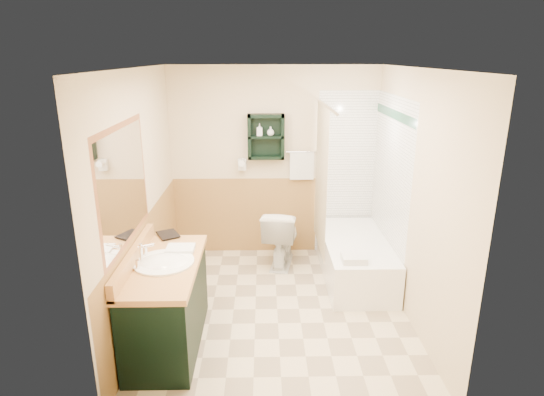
{
  "coord_description": "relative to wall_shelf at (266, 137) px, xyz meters",
  "views": [
    {
      "loc": [
        -0.13,
        -4.13,
        2.51
      ],
      "look_at": [
        -0.05,
        0.2,
        1.14
      ],
      "focal_mm": 30.0,
      "sensor_mm": 36.0,
      "label": 1
    }
  ],
  "objects": [
    {
      "name": "floor",
      "position": [
        0.1,
        -1.41,
        -1.55
      ],
      "size": [
        3.0,
        3.0,
        0.0
      ],
      "primitive_type": "plane",
      "color": "beige",
      "rests_on": "ground"
    },
    {
      "name": "back_wall",
      "position": [
        0.1,
        0.11,
        -0.35
      ],
      "size": [
        2.6,
        0.04,
        2.4
      ],
      "primitive_type": "cube",
      "color": "beige",
      "rests_on": "ground"
    },
    {
      "name": "left_wall",
      "position": [
        -1.22,
        -1.41,
        -0.35
      ],
      "size": [
        0.04,
        3.0,
        2.4
      ],
      "primitive_type": "cube",
      "color": "beige",
      "rests_on": "ground"
    },
    {
      "name": "right_wall",
      "position": [
        1.42,
        -1.41,
        -0.35
      ],
      "size": [
        0.04,
        3.0,
        2.4
      ],
      "primitive_type": "cube",
      "color": "beige",
      "rests_on": "ground"
    },
    {
      "name": "ceiling",
      "position": [
        0.1,
        -1.41,
        0.87
      ],
      "size": [
        2.6,
        3.0,
        0.04
      ],
      "primitive_type": "cube",
      "color": "white",
      "rests_on": "back_wall"
    },
    {
      "name": "wainscot_left",
      "position": [
        -1.19,
        -1.41,
        -1.05
      ],
      "size": [
        2.98,
        2.98,
        1.0
      ],
      "primitive_type": null,
      "color": "#AE8246",
      "rests_on": "left_wall"
    },
    {
      "name": "wainscot_back",
      "position": [
        0.1,
        0.08,
        -1.05
      ],
      "size": [
        2.58,
        2.58,
        1.0
      ],
      "primitive_type": null,
      "color": "#AE8246",
      "rests_on": "back_wall"
    },
    {
      "name": "mirror_frame",
      "position": [
        -1.17,
        -1.96,
        -0.05
      ],
      "size": [
        1.3,
        1.3,
        1.0
      ],
      "primitive_type": null,
      "color": "#975431",
      "rests_on": "left_wall"
    },
    {
      "name": "mirror_glass",
      "position": [
        -1.17,
        -1.96,
        -0.05
      ],
      "size": [
        1.2,
        1.2,
        0.9
      ],
      "primitive_type": null,
      "color": "white",
      "rests_on": "left_wall"
    },
    {
      "name": "tile_right",
      "position": [
        1.38,
        -0.66,
        -0.5
      ],
      "size": [
        1.5,
        1.5,
        2.1
      ],
      "primitive_type": null,
      "color": "white",
      "rests_on": "right_wall"
    },
    {
      "name": "tile_back",
      "position": [
        1.13,
        0.07,
        -0.5
      ],
      "size": [
        0.95,
        0.95,
        2.1
      ],
      "primitive_type": null,
      "color": "white",
      "rests_on": "back_wall"
    },
    {
      "name": "tile_accent",
      "position": [
        1.37,
        -0.66,
        0.35
      ],
      "size": [
        1.5,
        1.5,
        0.1
      ],
      "primitive_type": null,
      "color": "#144830",
      "rests_on": "right_wall"
    },
    {
      "name": "wall_shelf",
      "position": [
        0.0,
        0.0,
        0.0
      ],
      "size": [
        0.45,
        0.15,
        0.55
      ],
      "primitive_type": "cube",
      "color": "black",
      "rests_on": "back_wall"
    },
    {
      "name": "hair_dryer",
      "position": [
        -0.3,
        0.02,
        -0.35
      ],
      "size": [
        0.1,
        0.24,
        0.18
      ],
      "primitive_type": null,
      "color": "white",
      "rests_on": "back_wall"
    },
    {
      "name": "towel_bar",
      "position": [
        0.45,
        0.04,
        -0.2
      ],
      "size": [
        0.4,
        0.06,
        0.4
      ],
      "primitive_type": null,
      "color": "white",
      "rests_on": "back_wall"
    },
    {
      "name": "curtain_rod",
      "position": [
        0.63,
        -0.66,
        0.45
      ],
      "size": [
        0.03,
        1.6,
        0.03
      ],
      "primitive_type": "cylinder",
      "rotation": [
        1.57,
        0.0,
        0.0
      ],
      "color": "silver",
      "rests_on": "back_wall"
    },
    {
      "name": "shower_curtain",
      "position": [
        0.63,
        -0.48,
        -0.4
      ],
      "size": [
        1.05,
        1.05,
        1.7
      ],
      "primitive_type": null,
      "color": "beige",
      "rests_on": "curtain_rod"
    },
    {
      "name": "vanity",
      "position": [
        -0.89,
        -1.97,
        -1.15
      ],
      "size": [
        0.59,
        1.26,
        0.8
      ],
      "primitive_type": "cube",
      "color": "black",
      "rests_on": "ground"
    },
    {
      "name": "bathtub",
      "position": [
        1.03,
        -0.72,
        -1.31
      ],
      "size": [
        0.71,
        1.5,
        0.47
      ],
      "primitive_type": "cube",
      "color": "white",
      "rests_on": "ground"
    },
    {
      "name": "toilet",
      "position": [
        0.18,
        -0.32,
        -1.19
      ],
      "size": [
        0.53,
        0.79,
        0.71
      ],
      "primitive_type": "imported",
      "rotation": [
        0.0,
        0.0,
        2.96
      ],
      "color": "white",
      "rests_on": "ground"
    },
    {
      "name": "counter_towel",
      "position": [
        -0.79,
        -1.72,
        -0.73
      ],
      "size": [
        0.25,
        0.2,
        0.04
      ],
      "primitive_type": "cube",
      "color": "white",
      "rests_on": "vanity"
    },
    {
      "name": "vanity_book",
      "position": [
        -1.06,
        -1.4,
        -0.62
      ],
      "size": [
        0.17,
        0.11,
        0.25
      ],
      "primitive_type": "imported",
      "rotation": [
        0.0,
        0.0,
        0.48
      ],
      "color": "black",
      "rests_on": "vanity"
    },
    {
      "name": "tub_towel",
      "position": [
        0.89,
        -1.29,
        -1.04
      ],
      "size": [
        0.25,
        0.21,
        0.07
      ],
      "primitive_type": "cube",
      "color": "white",
      "rests_on": "bathtub"
    },
    {
      "name": "soap_bottle_a",
      "position": [
        -0.08,
        -0.01,
        0.05
      ],
      "size": [
        0.07,
        0.15,
        0.07
      ],
      "primitive_type": "imported",
      "rotation": [
        0.0,
        0.0,
        -0.0
      ],
      "color": "white",
      "rests_on": "wall_shelf"
    },
    {
      "name": "soap_bottle_b",
      "position": [
        0.06,
        -0.01,
        0.06
      ],
      "size": [
        0.11,
        0.13,
        0.09
      ],
      "primitive_type": "imported",
      "rotation": [
        0.0,
        0.0,
        -0.25
      ],
      "color": "white",
      "rests_on": "wall_shelf"
    }
  ]
}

